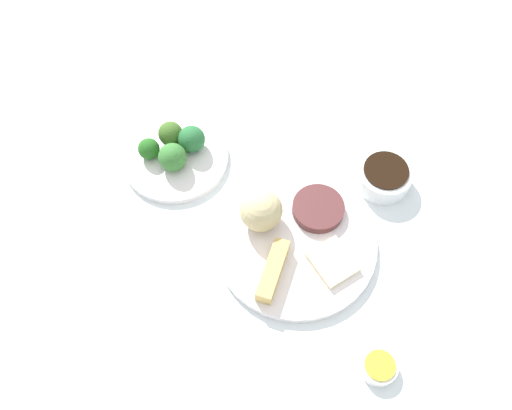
{
  "coord_description": "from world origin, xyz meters",
  "views": [
    {
      "loc": [
        -0.41,
        -0.22,
        0.93
      ],
      "look_at": [
        -0.01,
        0.07,
        0.06
      ],
      "focal_mm": 38.7,
      "sensor_mm": 36.0,
      "label": 1
    }
  ],
  "objects": [
    {
      "name": "broccoli_floret_1",
      "position": [
        0.02,
        0.3,
        0.06
      ],
      "size": [
        0.05,
        0.05,
        0.05
      ],
      "primitive_type": "sphere",
      "color": "#395D21",
      "rests_on": "broccoli_plate"
    },
    {
      "name": "stir_fry_heap",
      "position": [
        0.06,
        -0.02,
        0.05
      ],
      "size": [
        0.1,
        0.1,
        0.02
      ],
      "primitive_type": "cylinder",
      "color": "#502627",
      "rests_on": "main_plate"
    },
    {
      "name": "spring_roll",
      "position": [
        -0.09,
        -0.03,
        0.05
      ],
      "size": [
        0.12,
        0.06,
        0.03
      ],
      "primitive_type": "cube",
      "rotation": [
        0.0,
        0.0,
        0.31
      ],
      "color": "tan",
      "rests_on": "main_plate"
    },
    {
      "name": "broccoli_floret_3",
      "position": [
        0.04,
        0.26,
        0.06
      ],
      "size": [
        0.05,
        0.05,
        0.05
      ],
      "primitive_type": "sphere",
      "color": "#256532",
      "rests_on": "broccoli_plate"
    },
    {
      "name": "broccoli_floret_2",
      "position": [
        -0.03,
        0.31,
        0.06
      ],
      "size": [
        0.04,
        0.04,
        0.04
      ],
      "primitive_type": "sphere",
      "color": "#215C1C",
      "rests_on": "broccoli_plate"
    },
    {
      "name": "broccoli_floret_0",
      "position": [
        -0.02,
        0.26,
        0.06
      ],
      "size": [
        0.05,
        0.05,
        0.05
      ],
      "primitive_type": "sphere",
      "color": "#367230",
      "rests_on": "broccoli_plate"
    },
    {
      "name": "crab_rangoon_wonton",
      "position": [
        -0.01,
        -0.1,
        0.04
      ],
      "size": [
        0.09,
        0.1,
        0.01
      ],
      "primitive_type": "cube",
      "rotation": [
        0.0,
        0.0,
        -0.38
      ],
      "color": "beige",
      "rests_on": "main_plate"
    },
    {
      "name": "soy_sauce_bowl_liquid",
      "position": [
        0.2,
        -0.08,
        0.06
      ],
      "size": [
        0.09,
        0.09,
        0.0
      ],
      "primitive_type": "cylinder",
      "color": "black",
      "rests_on": "soy_sauce_bowl"
    },
    {
      "name": "rice_scoop",
      "position": [
        -0.02,
        0.05,
        0.07
      ],
      "size": [
        0.08,
        0.08,
        0.08
      ],
      "primitive_type": "sphere",
      "color": "tan",
      "rests_on": "main_plate"
    },
    {
      "name": "tabletop",
      "position": [
        0.0,
        0.0,
        0.01
      ],
      "size": [
        2.2,
        2.2,
        0.02
      ],
      "primitive_type": "cube",
      "color": "silver",
      "rests_on": "ground"
    },
    {
      "name": "soy_sauce_bowl",
      "position": [
        0.2,
        -0.08,
        0.04
      ],
      "size": [
        0.1,
        0.1,
        0.04
      ],
      "primitive_type": "cylinder",
      "color": "white",
      "rests_on": "tabletop"
    },
    {
      "name": "broccoli_plate",
      "position": [
        -0.0,
        0.28,
        0.03
      ],
      "size": [
        0.21,
        0.21,
        0.01
      ],
      "primitive_type": "cylinder",
      "color": "white",
      "rests_on": "tabletop"
    },
    {
      "name": "sauce_ramekin_hot_mustard",
      "position": [
        -0.12,
        -0.26,
        0.03
      ],
      "size": [
        0.06,
        0.06,
        0.02
      ],
      "primitive_type": "cylinder",
      "color": "white",
      "rests_on": "tabletop"
    },
    {
      "name": "main_plate",
      "position": [
        -0.02,
        -0.02,
        0.03
      ],
      "size": [
        0.29,
        0.29,
        0.02
      ],
      "primitive_type": "cylinder",
      "color": "white",
      "rests_on": "tabletop"
    },
    {
      "name": "sauce_ramekin_hot_mustard_liquid",
      "position": [
        -0.12,
        -0.26,
        0.04
      ],
      "size": [
        0.05,
        0.05,
        0.0
      ],
      "primitive_type": "cylinder",
      "color": "yellow",
      "rests_on": "sauce_ramekin_hot_mustard"
    }
  ]
}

